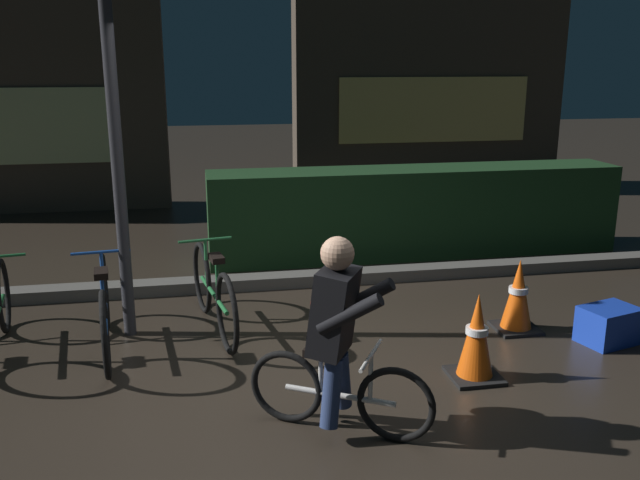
{
  "coord_description": "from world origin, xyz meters",
  "views": [
    {
      "loc": [
        -0.72,
        -4.29,
        2.23
      ],
      "look_at": [
        0.2,
        0.6,
        0.9
      ],
      "focal_mm": 37.94,
      "sensor_mm": 36.0,
      "label": 1
    }
  ],
  "objects_px": {
    "parked_bike_center_left": "(105,309)",
    "parked_bike_center_right": "(214,293)",
    "street_post": "(118,167)",
    "cyclist": "(337,335)",
    "traffic_cone_near": "(476,338)",
    "blue_crate": "(609,325)",
    "traffic_cone_far": "(518,296)"
  },
  "relations": [
    {
      "from": "parked_bike_center_left",
      "to": "parked_bike_center_right",
      "type": "distance_m",
      "value": 0.89
    },
    {
      "from": "street_post",
      "to": "cyclist",
      "type": "height_order",
      "value": "street_post"
    },
    {
      "from": "parked_bike_center_right",
      "to": "traffic_cone_near",
      "type": "bearing_deg",
      "value": -134.86
    },
    {
      "from": "parked_bike_center_left",
      "to": "traffic_cone_near",
      "type": "bearing_deg",
      "value": -117.19
    },
    {
      "from": "street_post",
      "to": "traffic_cone_near",
      "type": "xyz_separation_m",
      "value": [
        2.52,
        -1.3,
        -1.1
      ]
    },
    {
      "from": "traffic_cone_near",
      "to": "cyclist",
      "type": "relative_size",
      "value": 0.52
    },
    {
      "from": "parked_bike_center_left",
      "to": "blue_crate",
      "type": "xyz_separation_m",
      "value": [
        3.99,
        -0.6,
        -0.19
      ]
    },
    {
      "from": "street_post",
      "to": "traffic_cone_near",
      "type": "distance_m",
      "value": 3.04
    },
    {
      "from": "parked_bike_center_left",
      "to": "cyclist",
      "type": "xyz_separation_m",
      "value": [
        1.54,
        -1.49,
        0.29
      ]
    },
    {
      "from": "street_post",
      "to": "parked_bike_center_right",
      "type": "xyz_separation_m",
      "value": [
        0.7,
        -0.05,
        -1.07
      ]
    },
    {
      "from": "parked_bike_center_right",
      "to": "traffic_cone_far",
      "type": "xyz_separation_m",
      "value": [
        2.52,
        -0.46,
        -0.04
      ]
    },
    {
      "from": "blue_crate",
      "to": "cyclist",
      "type": "bearing_deg",
      "value": -159.92
    },
    {
      "from": "traffic_cone_far",
      "to": "traffic_cone_near",
      "type": "bearing_deg",
      "value": -132.08
    },
    {
      "from": "street_post",
      "to": "traffic_cone_far",
      "type": "distance_m",
      "value": 3.45
    },
    {
      "from": "street_post",
      "to": "traffic_cone_far",
      "type": "relative_size",
      "value": 4.49
    },
    {
      "from": "parked_bike_center_left",
      "to": "cyclist",
      "type": "height_order",
      "value": "cyclist"
    },
    {
      "from": "street_post",
      "to": "traffic_cone_far",
      "type": "height_order",
      "value": "street_post"
    },
    {
      "from": "traffic_cone_far",
      "to": "cyclist",
      "type": "height_order",
      "value": "cyclist"
    },
    {
      "from": "traffic_cone_far",
      "to": "cyclist",
      "type": "bearing_deg",
      "value": -145.1
    },
    {
      "from": "blue_crate",
      "to": "parked_bike_center_left",
      "type": "bearing_deg",
      "value": 171.47
    },
    {
      "from": "blue_crate",
      "to": "traffic_cone_far",
      "type": "bearing_deg",
      "value": 147.85
    },
    {
      "from": "parked_bike_center_left",
      "to": "parked_bike_center_right",
      "type": "height_order",
      "value": "parked_bike_center_left"
    },
    {
      "from": "parked_bike_center_right",
      "to": "blue_crate",
      "type": "bearing_deg",
      "value": -115.49
    },
    {
      "from": "parked_bike_center_right",
      "to": "cyclist",
      "type": "height_order",
      "value": "cyclist"
    },
    {
      "from": "street_post",
      "to": "traffic_cone_far",
      "type": "bearing_deg",
      "value": -9.08
    },
    {
      "from": "parked_bike_center_left",
      "to": "street_post",
      "type": "bearing_deg",
      "value": -32.75
    },
    {
      "from": "parked_bike_center_left",
      "to": "cyclist",
      "type": "distance_m",
      "value": 2.16
    },
    {
      "from": "traffic_cone_near",
      "to": "blue_crate",
      "type": "height_order",
      "value": "traffic_cone_near"
    },
    {
      "from": "traffic_cone_far",
      "to": "blue_crate",
      "type": "relative_size",
      "value": 1.43
    },
    {
      "from": "traffic_cone_near",
      "to": "traffic_cone_far",
      "type": "distance_m",
      "value": 1.06
    },
    {
      "from": "cyclist",
      "to": "traffic_cone_near",
      "type": "bearing_deg",
      "value": 53.49
    },
    {
      "from": "parked_bike_center_left",
      "to": "parked_bike_center_right",
      "type": "xyz_separation_m",
      "value": [
        0.85,
        0.25,
        -0.0
      ]
    }
  ]
}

